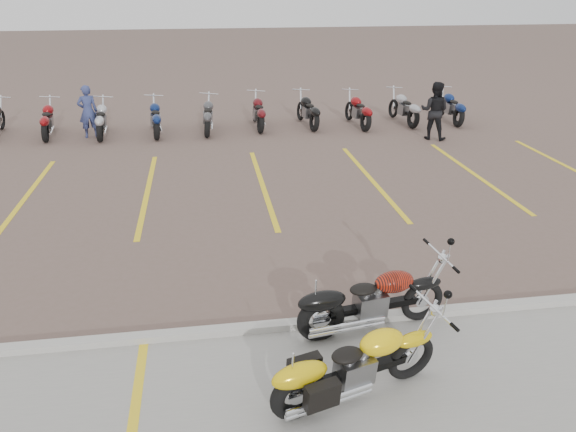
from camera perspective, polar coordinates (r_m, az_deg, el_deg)
The scene contains 8 objects.
ground at distance 9.84m, azimuth 0.02°, elevation -4.72°, with size 100.00×100.00×0.00m, color brown.
curb at distance 8.11m, azimuth 2.23°, elevation -10.85°, with size 60.00×0.18×0.12m, color #ADAAA3.
parking_stripes at distance 13.48m, azimuth -2.60°, elevation 3.14°, with size 38.00×5.50×0.01m, color yellow, non-canonical shape.
yellow_cruiser at distance 6.74m, azimuth 6.45°, elevation -15.00°, with size 2.13×0.75×0.90m.
flame_cruiser at distance 7.91m, azimuth 8.18°, elevation -8.72°, with size 2.20×0.49×0.91m.
person_a at distance 18.55m, azimuth -19.66°, elevation 9.97°, with size 0.59×0.39×1.61m, color navy.
person_b at distance 17.86m, azimuth 14.65°, elevation 10.30°, with size 0.85×0.66×1.74m, color black.
bg_bike_row at distance 18.62m, azimuth -5.71°, elevation 10.41°, with size 15.60×2.03×1.10m.
Camera 1 is at (-1.34, -8.60, 4.58)m, focal length 35.00 mm.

